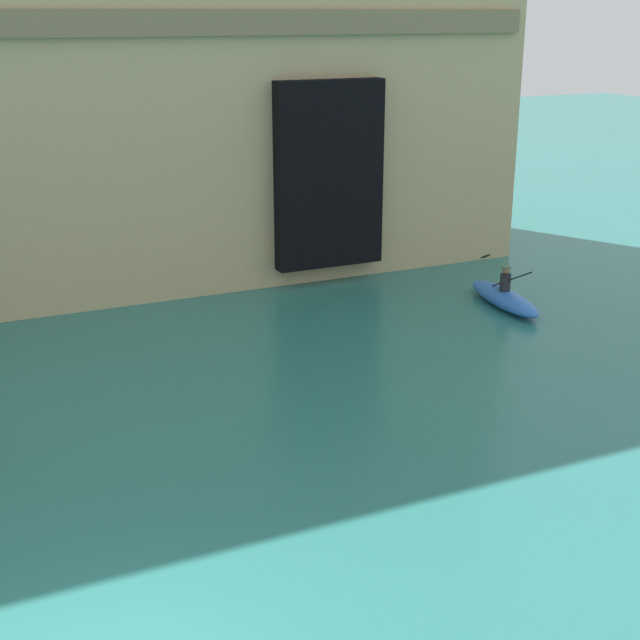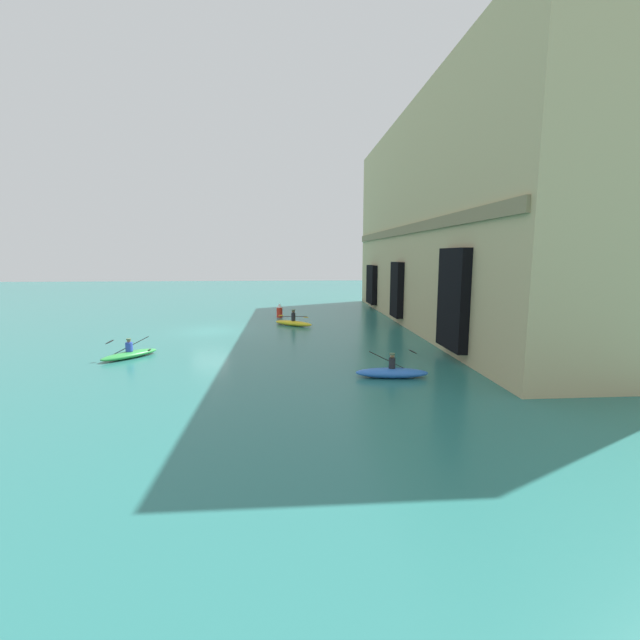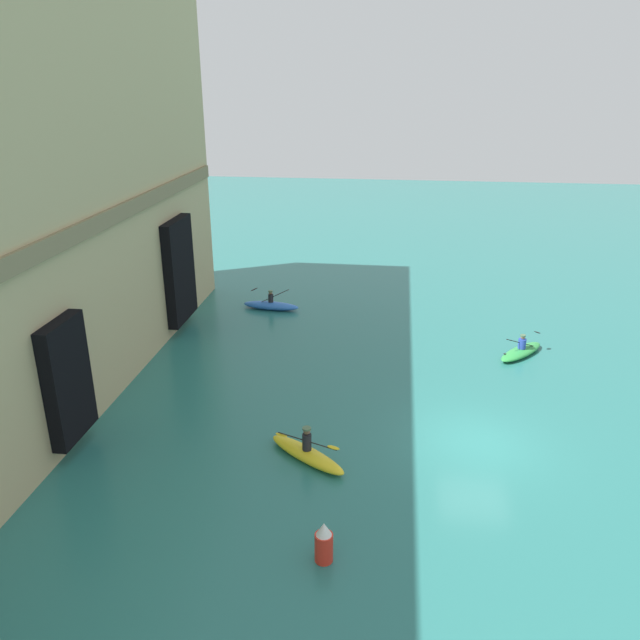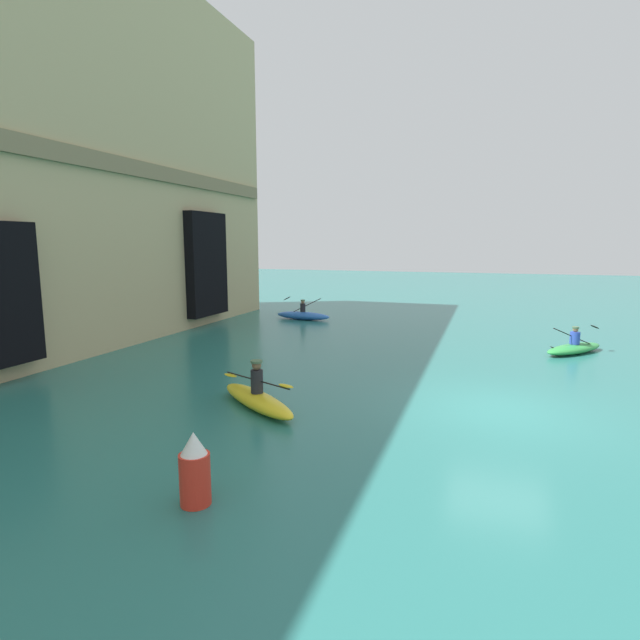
{
  "view_description": "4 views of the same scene",
  "coord_description": "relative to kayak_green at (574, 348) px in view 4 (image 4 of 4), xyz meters",
  "views": [
    {
      "loc": [
        -1.3,
        -8.27,
        7.33
      ],
      "look_at": [
        5.97,
        7.63,
        1.27
      ],
      "focal_mm": 50.0,
      "sensor_mm": 36.0,
      "label": 1
    },
    {
      "loc": [
        30.09,
        5.5,
        5.27
      ],
      "look_at": [
        5.37,
        7.36,
        1.51
      ],
      "focal_mm": 24.0,
      "sensor_mm": 36.0,
      "label": 2
    },
    {
      "loc": [
        -19.46,
        3.21,
        12.05
      ],
      "look_at": [
        5.26,
        6.33,
        2.3
      ],
      "focal_mm": 35.0,
      "sensor_mm": 36.0,
      "label": 3
    },
    {
      "loc": [
        -12.81,
        0.48,
        4.14
      ],
      "look_at": [
        4.28,
        6.25,
        1.34
      ],
      "focal_mm": 28.0,
      "sensor_mm": 36.0,
      "label": 4
    }
  ],
  "objects": [
    {
      "name": "ground_plane",
      "position": [
        -7.79,
        2.73,
        -0.21
      ],
      "size": [
        120.0,
        120.0,
        0.0
      ],
      "primitive_type": "plane",
      "color": "#28706B"
    },
    {
      "name": "kayak_green",
      "position": [
        0.0,
        0.0,
        0.0
      ],
      "size": [
        2.86,
        2.62,
        1.07
      ],
      "rotation": [
        0.0,
        0.0,
        5.58
      ],
      "color": "green",
      "rests_on": "ground"
    },
    {
      "name": "kayak_blue",
      "position": [
        4.56,
        12.69,
        0.03
      ],
      "size": [
        1.15,
        3.21,
        1.26
      ],
      "rotation": [
        0.0,
        0.0,
        4.61
      ],
      "color": "blue",
      "rests_on": "ground"
    },
    {
      "name": "kayak_yellow",
      "position": [
        -9.59,
        8.61,
        0.03
      ],
      "size": [
        2.52,
        3.07,
        1.23
      ],
      "rotation": [
        0.0,
        0.0,
        0.94
      ],
      "color": "yellow",
      "rests_on": "ground"
    },
    {
      "name": "marker_buoy",
      "position": [
        -14.18,
        7.49,
        0.35
      ],
      "size": [
        0.5,
        0.5,
        1.21
      ],
      "color": "red",
      "rests_on": "ground"
    }
  ]
}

